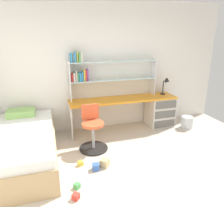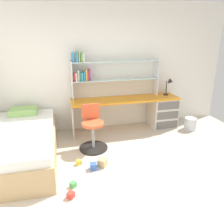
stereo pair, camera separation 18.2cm
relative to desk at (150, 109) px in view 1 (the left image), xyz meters
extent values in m
cube|color=beige|center=(-1.01, -1.96, -0.42)|extent=(5.60, 5.50, 0.02)
cube|color=white|center=(-1.01, 0.32, 0.95)|extent=(5.60, 0.06, 2.72)
cube|color=orange|center=(-0.64, 0.00, 0.29)|extent=(2.34, 0.53, 0.04)
cube|color=beige|center=(0.25, 0.00, -0.07)|extent=(0.56, 0.50, 0.67)
cube|color=beige|center=(-1.79, 0.00, -0.07)|extent=(0.03, 0.47, 0.67)
cube|color=#5E5B57|center=(0.25, -0.25, -0.29)|extent=(0.50, 0.01, 0.17)
cube|color=#5E5B57|center=(0.25, -0.25, -0.07)|extent=(0.50, 0.01, 0.17)
cube|color=#5E5B57|center=(0.25, -0.25, 0.15)|extent=(0.50, 0.01, 0.17)
cube|color=silver|center=(-1.75, 0.15, 0.71)|extent=(0.02, 0.22, 0.81)
cube|color=silver|center=(0.12, 0.15, 0.71)|extent=(0.02, 0.22, 0.81)
cube|color=silver|center=(-0.82, 0.15, 0.70)|extent=(1.85, 0.22, 0.02)
cube|color=silver|center=(-0.82, 0.15, 1.09)|extent=(1.85, 0.22, 0.02)
cube|color=red|center=(-1.70, 0.15, 0.79)|extent=(0.04, 0.13, 0.16)
cube|color=beige|center=(-1.66, 0.15, 0.80)|extent=(0.04, 0.19, 0.18)
cube|color=beige|center=(-1.61, 0.15, 0.82)|extent=(0.03, 0.13, 0.22)
cube|color=#4CA559|center=(-1.58, 0.15, 0.80)|extent=(0.02, 0.12, 0.18)
cube|color=#338CBF|center=(-1.54, 0.15, 0.80)|extent=(0.04, 0.16, 0.17)
cube|color=#338CBF|center=(-1.50, 0.15, 0.81)|extent=(0.03, 0.18, 0.19)
cube|color=yellow|center=(-1.46, 0.15, 0.83)|extent=(0.03, 0.14, 0.23)
cube|color=red|center=(-1.42, 0.15, 0.82)|extent=(0.03, 0.14, 0.22)
cube|color=purple|center=(-1.39, 0.15, 0.83)|extent=(0.02, 0.12, 0.24)
cube|color=#338CBF|center=(-1.70, 0.15, 1.19)|extent=(0.04, 0.17, 0.18)
cube|color=beige|center=(-1.66, 0.15, 1.21)|extent=(0.02, 0.12, 0.23)
cube|color=#338CBF|center=(-1.63, 0.15, 1.19)|extent=(0.04, 0.19, 0.20)
cube|color=yellow|center=(-1.58, 0.15, 1.19)|extent=(0.03, 0.16, 0.19)
cube|color=#4CA559|center=(-1.54, 0.15, 1.18)|extent=(0.03, 0.19, 0.17)
cube|color=beige|center=(-1.50, 0.15, 1.19)|extent=(0.04, 0.19, 0.18)
cylinder|color=black|center=(0.34, 0.07, 0.31)|extent=(0.12, 0.12, 0.02)
cylinder|color=black|center=(0.34, 0.07, 0.47)|extent=(0.02, 0.02, 0.30)
cone|color=black|center=(0.42, 0.02, 0.62)|extent=(0.12, 0.11, 0.13)
cylinder|color=black|center=(-1.47, -0.68, -0.39)|extent=(0.52, 0.52, 0.03)
cylinder|color=#A5A8AD|center=(-1.47, -0.68, -0.17)|extent=(0.05, 0.05, 0.47)
cylinder|color=#D85933|center=(-1.47, -0.68, 0.09)|extent=(0.40, 0.40, 0.05)
cube|color=#D85933|center=(-1.48, -0.50, 0.27)|extent=(0.32, 0.05, 0.28)
cube|color=tan|center=(-2.71, -0.75, -0.21)|extent=(1.16, 2.02, 0.40)
cube|color=white|center=(-2.71, -0.75, 0.06)|extent=(1.10, 1.96, 0.14)
cube|color=#8CBF66|center=(-2.71, 0.02, 0.19)|extent=(0.50, 0.32, 0.12)
cylinder|color=silver|center=(0.76, -0.36, -0.27)|extent=(0.26, 0.26, 0.27)
cube|color=#479E51|center=(-1.91, -1.66, -0.37)|extent=(0.10, 0.10, 0.07)
cube|color=#3860B7|center=(-1.57, -1.32, -0.36)|extent=(0.12, 0.12, 0.10)
cube|color=red|center=(-1.95, -1.85, -0.37)|extent=(0.11, 0.11, 0.08)
cube|color=gold|center=(-1.78, -1.13, -0.37)|extent=(0.10, 0.10, 0.07)
cube|color=tan|center=(-1.42, -1.27, -0.34)|extent=(0.18, 0.18, 0.13)
camera|label=1|loc=(-2.15, -4.08, 1.56)|focal=33.65mm
camera|label=2|loc=(-1.98, -4.12, 1.56)|focal=33.65mm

